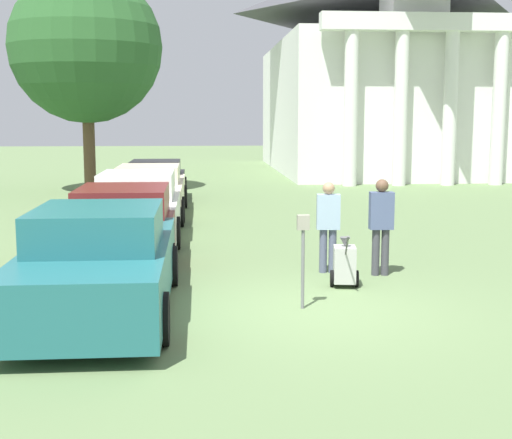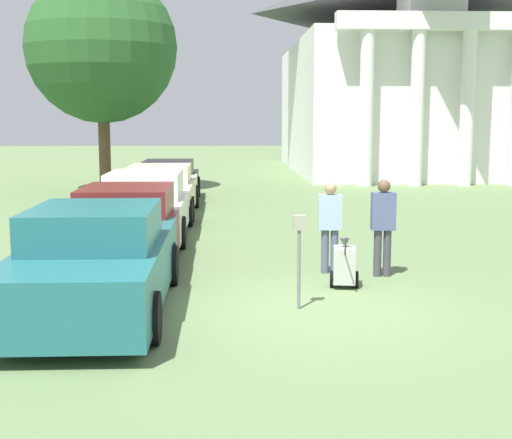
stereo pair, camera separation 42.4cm
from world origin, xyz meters
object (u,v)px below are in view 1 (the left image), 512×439
at_px(parked_car_teal, 101,264).
at_px(person_supervisor, 381,221).
at_px(parked_car_maroon, 125,229).
at_px(parked_car_white, 139,207).
at_px(parked_car_cream, 150,192).
at_px(parking_meter, 303,244).
at_px(equipment_cart, 345,264).
at_px(parked_car_black, 156,183).
at_px(person_worker, 328,222).
at_px(church, 377,57).

xyz_separation_m(parked_car_teal, person_supervisor, (4.66, 2.13, 0.26)).
height_order(parked_car_teal, parked_car_maroon, parked_car_teal).
distance_m(parked_car_white, parked_car_cream, 3.85).
bearing_deg(parked_car_maroon, parking_meter, -48.57).
distance_m(parked_car_teal, parked_car_white, 6.53).
relative_size(parking_meter, equipment_cart, 1.40).
distance_m(parked_car_maroon, person_supervisor, 4.83).
xyz_separation_m(parked_car_white, parked_car_black, (0.00, 6.97, -0.05)).
relative_size(parked_car_black, person_worker, 2.90).
relative_size(parked_car_white, parking_meter, 3.64).
bearing_deg(person_worker, parked_car_teal, 38.77).
bearing_deg(person_worker, parked_car_white, -41.64).
distance_m(parked_car_white, person_supervisor, 6.42).
height_order(parked_car_maroon, equipment_cart, parked_car_maroon).
xyz_separation_m(parked_car_cream, person_worker, (3.76, -7.95, 0.25)).
height_order(parked_car_maroon, person_supervisor, person_supervisor).
relative_size(parked_car_teal, parking_meter, 3.65).
xyz_separation_m(parked_car_maroon, parked_car_cream, (0.00, 7.01, -0.01)).
xyz_separation_m(parked_car_black, church, (10.69, 13.41, 5.22)).
bearing_deg(person_supervisor, parking_meter, 53.57).
distance_m(parked_car_cream, person_worker, 8.80).
bearing_deg(equipment_cart, parked_car_cream, 120.84).
xyz_separation_m(parked_car_teal, parking_meter, (2.94, 0.01, 0.25)).
bearing_deg(person_worker, parked_car_black, -65.37).
relative_size(parked_car_maroon, person_worker, 3.02).
height_order(parked_car_white, church, church).
bearing_deg(parked_car_white, parked_car_maroon, -89.80).
bearing_deg(parking_meter, parked_car_white, 114.29).
distance_m(parked_car_cream, equipment_cart, 9.85).
bearing_deg(equipment_cart, parked_car_black, 115.37).
bearing_deg(parked_car_white, church, 62.53).
height_order(parked_car_white, person_supervisor, person_supervisor).
bearing_deg(person_supervisor, parked_car_white, -40.84).
bearing_deg(church, parked_car_black, -128.55).
bearing_deg(church, parked_car_cream, -122.88).
distance_m(parking_meter, person_worker, 2.55).
height_order(parked_car_teal, parked_car_white, parked_car_teal).
distance_m(parked_car_black, equipment_cart, 12.78).
bearing_deg(parked_car_teal, parked_car_black, 90.20).
distance_m(parking_meter, church, 28.42).
xyz_separation_m(parked_car_maroon, parking_meter, (2.94, -3.36, 0.27)).
relative_size(parking_meter, person_worker, 0.85).
distance_m(parked_car_black, parking_meter, 13.81).
relative_size(parked_car_maroon, equipment_cart, 5.00).
distance_m(parked_car_teal, parked_car_maroon, 3.37).
distance_m(parked_car_maroon, parked_car_white, 3.16).
distance_m(parked_car_white, parked_car_black, 6.97).
xyz_separation_m(parking_meter, person_supervisor, (1.71, 2.12, 0.01)).
xyz_separation_m(parked_car_white, person_worker, (3.76, -4.10, 0.22)).
height_order(parked_car_maroon, person_worker, person_worker).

